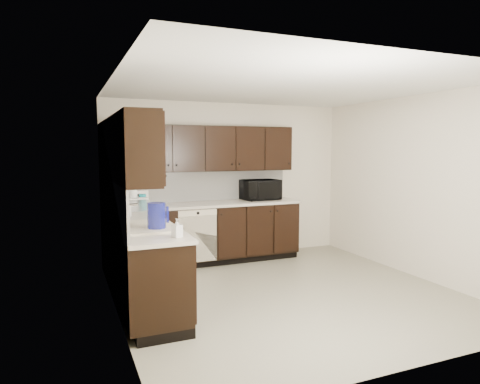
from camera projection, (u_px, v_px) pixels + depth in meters
name	position (u px, v px, depth m)	size (l,w,h in m)	color
floor	(286.00, 293.00, 5.27)	(4.00, 4.00, 0.00)	gray
ceiling	(288.00, 86.00, 5.02)	(4.00, 4.00, 0.00)	white
wall_back	(228.00, 181.00, 6.98)	(4.00, 0.02, 2.50)	beige
wall_left	(116.00, 200.00, 4.38)	(0.02, 4.00, 2.50)	beige
wall_right	(415.00, 186.00, 5.91)	(0.02, 4.00, 2.50)	beige
wall_front	(413.00, 216.00, 3.31)	(4.00, 0.02, 2.50)	beige
lower_cabinets	(183.00, 248.00, 5.86)	(3.00, 2.80, 0.90)	black
countertop	(182.00, 211.00, 5.81)	(3.03, 2.83, 0.04)	beige
backsplash	(163.00, 192.00, 5.89)	(3.00, 2.80, 0.48)	white
upper_cabinets	(173.00, 149.00, 5.77)	(3.00, 2.80, 0.70)	black
dishwasher	(198.00, 233.00, 6.24)	(0.58, 0.04, 0.78)	beige
sink	(148.00, 233.00, 4.53)	(0.54, 0.82, 0.42)	beige
microwave	(260.00, 190.00, 6.95)	(0.59, 0.40, 0.33)	black
soap_bottle_a	(177.00, 228.00, 4.02)	(0.08, 0.08, 0.18)	gray
soap_bottle_b	(128.00, 208.00, 5.20)	(0.08, 0.08, 0.21)	gray
toaster_oven	(132.00, 199.00, 6.11)	(0.38, 0.28, 0.24)	silver
storage_bin	(130.00, 204.00, 5.74)	(0.43, 0.32, 0.17)	silver
blue_pitcher	(157.00, 216.00, 4.37)	(0.19, 0.19, 0.28)	navy
teal_tumbler	(143.00, 202.00, 5.83)	(0.10, 0.10, 0.21)	#0C7A8B
paper_towel_roll	(133.00, 200.00, 5.78)	(0.13, 0.13, 0.29)	white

